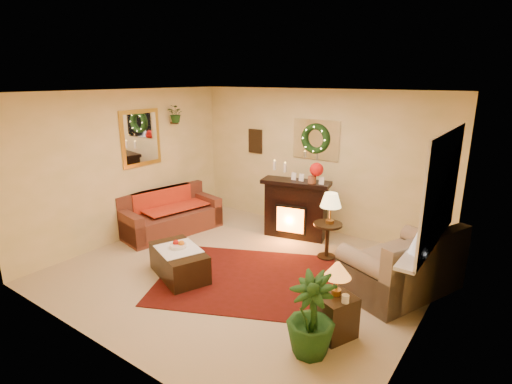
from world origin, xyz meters
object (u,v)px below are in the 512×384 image
Objects in this scene: end_table_square at (334,313)px; sofa at (171,210)px; coffee_table at (179,263)px; side_table_round at (327,239)px; fireplace at (296,208)px; loveseat at (401,261)px.

sofa is at bearing 163.63° from end_table_square.
side_table_round is at bearing 72.92° from coffee_table.
side_table_round is (2.86, 0.66, -0.10)m from sofa.
fireplace reaches higher than loveseat.
fireplace is 2.90m from end_table_square.
coffee_table is (-0.61, -2.29, -0.34)m from fireplace.
side_table_round is 0.58× the size of coffee_table.
side_table_round is 2.33m from coffee_table.
sofa is 2.30m from fireplace.
loveseat is (2.10, -0.82, -0.13)m from fireplace.
loveseat is 3.23× the size of end_table_square.
side_table_round reaches higher than coffee_table.
end_table_square is at bearing 22.87° from coffee_table.
end_table_square is at bearing -4.36° from sofa.
loveseat reaches higher than coffee_table.
side_table_round reaches higher than end_table_square.
fireplace is 0.68× the size of loveseat.
end_table_square is at bearing -62.05° from side_table_round.
coffee_table is at bearing -129.40° from loveseat.
sofa is 4.11m from loveseat.
sofa is 1.80m from coffee_table.
side_table_round is at bearing 24.98° from sofa.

